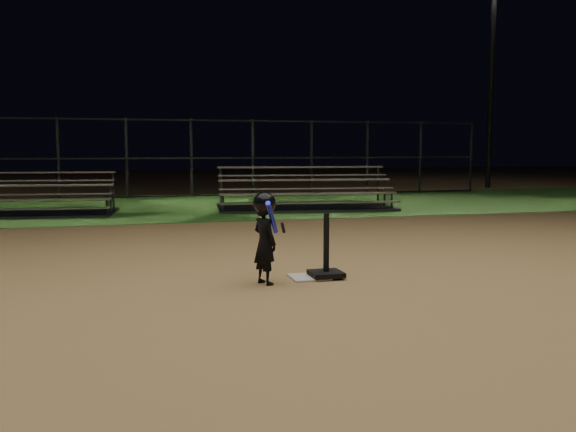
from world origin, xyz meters
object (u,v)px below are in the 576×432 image
(child_batter, at_px, (265,235))
(light_pole_right, at_px, (493,61))
(bleacher_right, at_px, (305,200))
(home_plate, at_px, (309,277))
(batting_tee, at_px, (326,265))
(bleacher_left, at_px, (24,206))

(child_batter, relative_size, light_pole_right, 0.13)
(bleacher_right, bearing_deg, home_plate, -99.65)
(child_batter, xyz_separation_m, light_pole_right, (12.59, 15.13, 4.38))
(light_pole_right, bearing_deg, batting_tee, -128.21)
(batting_tee, height_order, bleacher_left, bleacher_left)
(batting_tee, height_order, bleacher_right, bleacher_right)
(batting_tee, bearing_deg, bleacher_right, 75.25)
(home_plate, bearing_deg, light_pole_right, 51.23)
(bleacher_left, xyz_separation_m, light_pole_right, (16.39, 6.40, 4.74))
(child_batter, distance_m, bleacher_right, 8.98)
(home_plate, bearing_deg, batting_tee, -14.82)
(child_batter, bearing_deg, bleacher_left, -1.04)
(bleacher_right, bearing_deg, batting_tee, -98.30)
(bleacher_right, distance_m, light_pole_right, 12.61)
(home_plate, bearing_deg, bleacher_right, 73.91)
(batting_tee, relative_size, light_pole_right, 0.09)
(child_batter, relative_size, bleacher_right, 0.23)
(batting_tee, xyz_separation_m, bleacher_left, (-4.59, 8.60, 0.04))
(home_plate, relative_size, batting_tee, 0.59)
(child_batter, xyz_separation_m, bleacher_left, (-3.80, 8.73, -0.36))
(child_batter, height_order, bleacher_right, bleacher_right)
(batting_tee, height_order, child_batter, child_batter)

